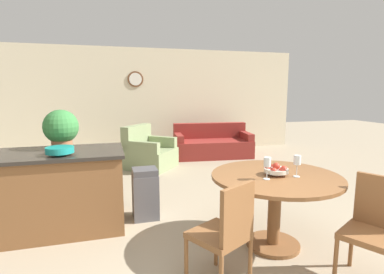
% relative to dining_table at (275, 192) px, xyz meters
% --- Properties ---
extents(wall_back, '(8.00, 0.09, 2.70)m').
position_rel_dining_table_xyz_m(wall_back, '(-0.46, 5.26, 0.75)').
color(wall_back, beige).
rests_on(wall_back, ground_plane).
extents(dining_table, '(1.32, 1.32, 0.78)m').
position_rel_dining_table_xyz_m(dining_table, '(0.00, 0.00, 0.00)').
color(dining_table, brown).
rests_on(dining_table, ground_plane).
extents(dining_chair_near_left, '(0.57, 0.57, 0.92)m').
position_rel_dining_table_xyz_m(dining_chair_near_left, '(-0.75, -0.49, -0.09)').
color(dining_chair_near_left, brown).
rests_on(dining_chair_near_left, ground_plane).
extents(dining_chair_near_right, '(0.57, 0.57, 0.92)m').
position_rel_dining_table_xyz_m(dining_chair_near_right, '(0.49, -0.75, -0.09)').
color(dining_chair_near_right, brown).
rests_on(dining_chair_near_right, ground_plane).
extents(fruit_bowl, '(0.25, 0.25, 0.13)m').
position_rel_dining_table_xyz_m(fruit_bowl, '(-0.00, -0.00, 0.23)').
color(fruit_bowl, silver).
rests_on(fruit_bowl, dining_table).
extents(wine_glass_left, '(0.07, 0.07, 0.22)m').
position_rel_dining_table_xyz_m(wine_glass_left, '(-0.17, -0.11, 0.34)').
color(wine_glass_left, silver).
rests_on(wine_glass_left, dining_table).
extents(wine_glass_right, '(0.07, 0.07, 0.22)m').
position_rel_dining_table_xyz_m(wine_glass_right, '(0.16, -0.11, 0.34)').
color(wine_glass_right, silver).
rests_on(wine_glass_right, dining_table).
extents(kitchen_island, '(1.43, 0.86, 0.94)m').
position_rel_dining_table_xyz_m(kitchen_island, '(-2.19, 1.05, -0.13)').
color(kitchen_island, brown).
rests_on(kitchen_island, ground_plane).
extents(teal_bowl, '(0.29, 0.29, 0.09)m').
position_rel_dining_table_xyz_m(teal_bowl, '(-2.15, 0.84, 0.39)').
color(teal_bowl, teal).
rests_on(teal_bowl, kitchen_island).
extents(potted_plant, '(0.41, 0.41, 0.47)m').
position_rel_dining_table_xyz_m(potted_plant, '(-2.18, 1.25, 0.58)').
color(potted_plant, '#A36642').
rests_on(potted_plant, kitchen_island).
extents(trash_bin, '(0.32, 0.30, 0.65)m').
position_rel_dining_table_xyz_m(trash_bin, '(-1.21, 1.08, -0.28)').
color(trash_bin, '#56565B').
rests_on(trash_bin, ground_plane).
extents(couch, '(1.95, 1.08, 0.80)m').
position_rel_dining_table_xyz_m(couch, '(0.85, 4.29, -0.32)').
color(couch, maroon).
rests_on(couch, ground_plane).
extents(armchair, '(1.24, 1.23, 0.89)m').
position_rel_dining_table_xyz_m(armchair, '(-0.82, 3.63, -0.30)').
color(armchair, gray).
rests_on(armchair, ground_plane).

